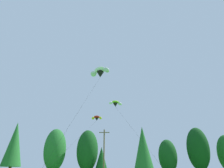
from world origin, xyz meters
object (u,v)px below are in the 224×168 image
(parafoil_kite_mid_lime_white, at_px, (115,104))
(utility_pole, at_px, (104,155))
(parafoil_kite_high_white, at_px, (100,72))
(parafoil_kite_far_red_yellow, at_px, (97,118))

(parafoil_kite_mid_lime_white, bearing_deg, utility_pole, 107.14)
(parafoil_kite_high_white, xyz_separation_m, parafoil_kite_far_red_yellow, (-1.36, 11.20, -4.39))
(parafoil_kite_mid_lime_white, relative_size, parafoil_kite_far_red_yellow, 0.97)
(utility_pole, height_order, parafoil_kite_far_red_yellow, parafoil_kite_far_red_yellow)
(parafoil_kite_mid_lime_white, distance_m, parafoil_kite_far_red_yellow, 5.18)
(parafoil_kite_high_white, bearing_deg, parafoil_kite_mid_lime_white, 74.07)
(utility_pole, relative_size, parafoil_kite_mid_lime_white, 0.61)
(utility_pole, height_order, parafoil_kite_mid_lime_white, parafoil_kite_mid_lime_white)
(parafoil_kite_far_red_yellow, bearing_deg, utility_pole, 75.58)
(utility_pole, xyz_separation_m, parafoil_kite_mid_lime_white, (2.44, -7.90, 8.41))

